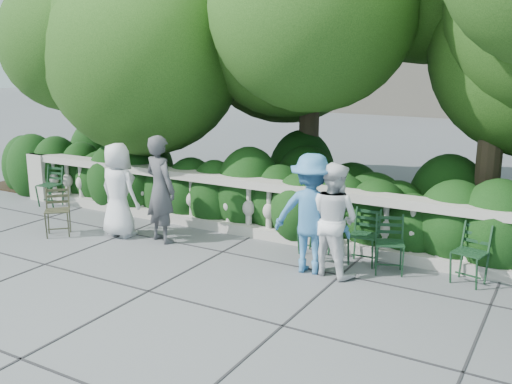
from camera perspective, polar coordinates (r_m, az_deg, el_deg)
The scene contains 14 objects.
ground at distance 8.25m, azimuth -3.50°, elevation -8.18°, with size 90.00×90.00×0.00m, color #505257.
balustrade at distance 9.57m, azimuth 2.39°, elevation -2.03°, with size 12.00×0.44×1.00m.
shrub_hedge at distance 10.74m, azimuth 5.33°, elevation -3.04°, with size 15.00×2.60×1.70m, color black, non-canonical shape.
tree_canopy at distance 10.26m, azimuth 9.98°, elevation 18.42°, with size 15.04×6.52×6.78m.
chair_a at distance 12.49m, azimuth -20.23°, elevation -1.47°, with size 0.44×0.48×0.84m, color black, non-canonical shape.
chair_c at distance 8.96m, azimuth 5.27°, elevation -6.44°, with size 0.44×0.48×0.84m, color black, non-canonical shape.
chair_d at distance 8.36m, azimuth 13.11°, elevation -8.22°, with size 0.44×0.48×0.84m, color black, non-canonical shape.
chair_e at distance 8.64m, azimuth 10.36°, elevation -7.37°, with size 0.44×0.48×0.84m, color black, non-canonical shape.
chair_f at distance 8.30m, azimuth 19.97°, elevation -8.86°, with size 0.44×0.48×0.84m, color black, non-canonical shape.
chair_weathered at distance 10.37m, azimuth -19.15°, elevation -4.35°, with size 0.44×0.48×0.84m, color black, non-canonical shape.
person_businessman at distance 9.99m, azimuth -13.59°, elevation 0.19°, with size 0.79×0.52×1.62m, color silver.
person_woman_grey at distance 9.54m, azimuth -9.53°, elevation 0.29°, with size 0.65×0.43×1.79m, color #3E3F43.
person_casual_man at distance 8.07m, azimuth 7.71°, elevation -2.72°, with size 0.79×0.61×1.62m, color white.
person_older_blue at distance 8.12m, azimuth 5.58°, elevation -2.16°, with size 1.11×0.64×1.72m, color teal.
Camera 1 is at (4.24, -6.39, 3.04)m, focal length 40.00 mm.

